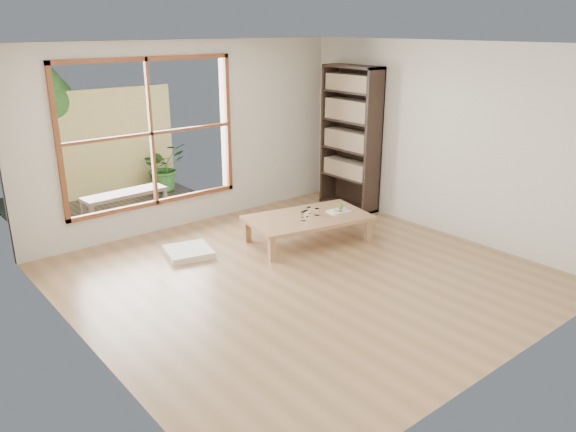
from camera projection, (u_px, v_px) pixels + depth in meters
name	position (u px, v px, depth m)	size (l,w,h in m)	color
ground	(301.00, 275.00, 6.59)	(5.00, 5.00, 0.00)	#A67D53
low_table	(308.00, 219.00, 7.53)	(1.76, 1.21, 0.35)	tan
floor_cushion	(189.00, 252.00, 7.16)	(0.55, 0.55, 0.08)	white
bookshelf	(351.00, 139.00, 8.72)	(0.35, 1.00, 2.21)	#31221B
glass_tall	(303.00, 216.00, 7.33)	(0.07, 0.07, 0.12)	silver
glass_mid	(317.00, 212.00, 7.54)	(0.07, 0.07, 0.09)	silver
glass_short	(308.00, 210.00, 7.63)	(0.07, 0.07, 0.08)	silver
glass_small	(306.00, 214.00, 7.49)	(0.07, 0.07, 0.09)	silver
food_tray	(339.00, 210.00, 7.70)	(0.32, 0.25, 0.09)	white
deck	(125.00, 211.00, 8.83)	(2.80, 2.00, 0.05)	#342C26
garden_bench	(125.00, 196.00, 8.37)	(1.27, 0.44, 0.40)	#31221B
bamboo_fence	(94.00, 145.00, 9.27)	(2.80, 0.06, 1.80)	#D1BE6B
shrub_right	(164.00, 167.00, 9.76)	(0.74, 0.64, 0.83)	#306826
shrub_left	(48.00, 179.00, 8.65)	(0.56, 0.45, 1.02)	#306826
garden_tree	(40.00, 102.00, 8.85)	(1.04, 0.85, 2.22)	#4C3D2D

